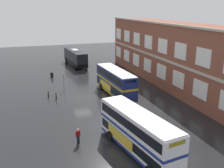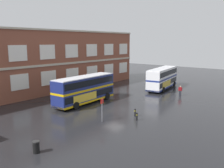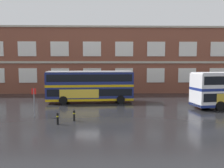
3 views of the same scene
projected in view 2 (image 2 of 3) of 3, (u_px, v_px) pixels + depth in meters
name	position (u px, v px, depth m)	size (l,w,h in m)	color
ground_plane	(103.00, 107.00, 34.23)	(120.00, 120.00, 0.00)	black
brick_terminal_building	(34.00, 62.00, 42.90)	(47.79, 8.19, 11.22)	brown
double_decker_near	(85.00, 89.00, 35.98)	(11.13, 3.35, 4.07)	navy
double_decker_middle	(163.00, 78.00, 46.87)	(11.27, 4.27, 4.07)	silver
waiting_passenger	(180.00, 90.00, 41.21)	(0.41, 0.60, 1.70)	black
bus_stand_flag	(102.00, 108.00, 27.69)	(0.44, 0.10, 2.70)	slate
station_litter_bin	(36.00, 147.00, 20.01)	(0.60, 0.60, 1.03)	black
safety_bollard_west	(137.00, 116.00, 28.25)	(0.19, 0.19, 0.95)	black
safety_bollard_east	(135.00, 112.00, 29.85)	(0.19, 0.19, 0.95)	black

